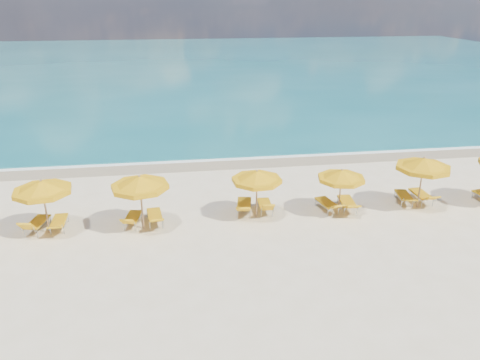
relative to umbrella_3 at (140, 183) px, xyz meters
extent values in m
plane|color=beige|center=(4.33, 0.33, -2.04)|extent=(120.00, 120.00, 0.00)
cube|color=#125F66|center=(4.33, 48.33, -2.04)|extent=(120.00, 80.00, 0.30)
cube|color=tan|center=(4.33, 7.73, -2.04)|extent=(120.00, 2.60, 0.01)
cube|color=white|center=(4.33, 8.53, -2.04)|extent=(120.00, 1.20, 0.03)
cube|color=white|center=(-1.67, 17.33, -2.04)|extent=(14.00, 0.36, 0.05)
cube|color=white|center=(12.33, 24.33, -2.04)|extent=(18.00, 0.30, 0.05)
cylinder|color=#A77D53|center=(-3.79, 0.18, -0.92)|extent=(0.07, 0.07, 2.25)
cone|color=#E3A10B|center=(-3.79, 0.18, 0.03)|extent=(2.77, 2.77, 0.45)
cylinder|color=#E3A10B|center=(-3.79, 0.18, -0.19)|extent=(2.79, 2.79, 0.18)
sphere|color=#A77D53|center=(-3.79, 0.18, 0.25)|extent=(0.10, 0.10, 0.10)
cylinder|color=#A77D53|center=(0.00, 0.00, -0.89)|extent=(0.07, 0.07, 2.29)
cone|color=#E3A10B|center=(0.00, 0.00, 0.07)|extent=(2.67, 2.67, 0.46)
cylinder|color=#E3A10B|center=(0.00, 0.00, -0.16)|extent=(2.69, 2.69, 0.18)
sphere|color=#A77D53|center=(0.00, 0.00, 0.30)|extent=(0.10, 0.10, 0.10)
cylinder|color=#A77D53|center=(4.84, 0.37, -0.99)|extent=(0.07, 0.07, 2.11)
cone|color=#E3A10B|center=(4.84, 0.37, -0.10)|extent=(2.71, 2.71, 0.42)
cylinder|color=#E3A10B|center=(4.84, 0.37, -0.31)|extent=(2.73, 2.73, 0.17)
sphere|color=#A77D53|center=(4.84, 0.37, 0.12)|extent=(0.09, 0.09, 0.09)
cylinder|color=#A77D53|center=(8.52, 0.22, -1.03)|extent=(0.06, 0.06, 2.02)
cone|color=#E3A10B|center=(8.52, 0.22, -0.19)|extent=(2.38, 2.38, 0.40)
cylinder|color=#E3A10B|center=(8.52, 0.22, -0.38)|extent=(2.40, 2.40, 0.16)
sphere|color=#A77D53|center=(8.52, 0.22, 0.02)|extent=(0.09, 0.09, 0.09)
cylinder|color=#A77D53|center=(12.30, 0.29, -0.87)|extent=(0.07, 0.07, 2.34)
cone|color=#E3A10B|center=(12.30, 0.29, 0.12)|extent=(2.76, 2.76, 0.47)
cylinder|color=#E3A10B|center=(12.30, 0.29, -0.11)|extent=(2.78, 2.78, 0.19)
sphere|color=#A77D53|center=(12.30, 0.29, 0.36)|extent=(0.10, 0.10, 0.10)
cube|color=#E3A60D|center=(-4.28, 0.52, -1.67)|extent=(0.82, 1.37, 0.08)
cube|color=#E3A60D|center=(-4.46, -0.31, -1.45)|extent=(0.66, 0.58, 0.49)
cube|color=#E3A60D|center=(-3.44, 0.56, -1.69)|extent=(0.59, 1.24, 0.08)
cube|color=#E3A60D|center=(-3.41, -0.32, -1.57)|extent=(0.57, 0.58, 0.29)
cube|color=#E3A60D|center=(-0.44, 0.47, -1.69)|extent=(0.73, 1.27, 0.07)
cube|color=#E3A60D|center=(-0.58, -0.34, -1.51)|extent=(0.61, 0.56, 0.42)
cube|color=#E3A60D|center=(0.47, 0.49, -1.67)|extent=(0.72, 1.34, 0.08)
cube|color=#E3A60D|center=(0.57, -0.41, -1.52)|extent=(0.63, 0.63, 0.36)
cube|color=#E3A60D|center=(4.39, 0.98, -1.65)|extent=(0.85, 1.45, 0.08)
cube|color=#E3A60D|center=(4.21, 0.05, -1.47)|extent=(0.70, 0.68, 0.42)
cube|color=#E3A60D|center=(5.32, 0.92, -1.69)|extent=(0.60, 1.24, 0.08)
cube|color=#E3A60D|center=(5.28, 0.11, -1.48)|extent=(0.56, 0.48, 0.46)
cube|color=#E3A60D|center=(8.10, 0.64, -1.68)|extent=(0.80, 1.34, 0.08)
cube|color=#E3A60D|center=(8.27, -0.21, -1.52)|extent=(0.65, 0.64, 0.38)
cube|color=#E3A60D|center=(9.03, 0.60, -1.66)|extent=(0.73, 1.38, 0.08)
cube|color=#E3A60D|center=(8.93, -0.33, -1.51)|extent=(0.65, 0.65, 0.37)
cube|color=#E3A60D|center=(11.94, 0.96, -1.69)|extent=(0.75, 1.30, 0.08)
cube|color=#E3A60D|center=(11.79, 0.09, -1.57)|extent=(0.64, 0.65, 0.29)
cube|color=#E3A60D|center=(12.77, 0.92, -1.66)|extent=(0.59, 1.31, 0.08)
cube|color=#E3A60D|center=(12.78, 0.01, -1.50)|extent=(0.59, 0.57, 0.39)
camera|label=1|loc=(1.44, -17.74, 7.02)|focal=35.00mm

